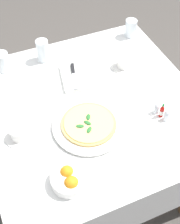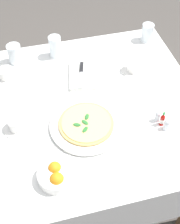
# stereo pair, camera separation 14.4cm
# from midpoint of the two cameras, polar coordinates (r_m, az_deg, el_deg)

# --- Properties ---
(ground_plane) EXTENTS (8.00, 8.00, 0.00)m
(ground_plane) POSITION_cam_midpoint_polar(r_m,az_deg,el_deg) (2.11, 2.47, -12.17)
(ground_plane) COLOR #4C4742
(dining_table) EXTENTS (1.06, 1.06, 0.74)m
(dining_table) POSITION_cam_midpoint_polar(r_m,az_deg,el_deg) (1.61, 3.17, -1.87)
(dining_table) COLOR white
(dining_table) RESTS_ON ground_plane
(pizza_plate) EXTENTS (0.33, 0.33, 0.02)m
(pizza_plate) POSITION_cam_midpoint_polar(r_m,az_deg,el_deg) (1.41, 2.25, -2.60)
(pizza_plate) COLOR white
(pizza_plate) RESTS_ON dining_table
(pizza) EXTENTS (0.25, 0.25, 0.02)m
(pizza) POSITION_cam_midpoint_polar(r_m,az_deg,el_deg) (1.40, 2.25, -2.25)
(pizza) COLOR #DBAD60
(pizza) RESTS_ON pizza_plate
(coffee_cup_center_back) EXTENTS (0.13, 0.13, 0.07)m
(coffee_cup_center_back) POSITION_cam_midpoint_polar(r_m,az_deg,el_deg) (1.68, 10.65, 8.19)
(coffee_cup_center_back) COLOR white
(coffee_cup_center_back) RESTS_ON dining_table
(coffee_cup_far_right) EXTENTS (0.13, 0.13, 0.06)m
(coffee_cup_far_right) POSITION_cam_midpoint_polar(r_m,az_deg,el_deg) (1.66, -12.84, 6.70)
(coffee_cup_far_right) COLOR white
(coffee_cup_far_right) RESTS_ON dining_table
(coffee_cup_near_right) EXTENTS (0.13, 0.13, 0.06)m
(coffee_cup_near_right) POSITION_cam_midpoint_polar(r_m,az_deg,el_deg) (1.41, -10.58, -2.46)
(coffee_cup_near_right) COLOR white
(coffee_cup_near_right) RESTS_ON dining_table
(water_glass_near_left) EXTENTS (0.07, 0.07, 0.12)m
(water_glass_near_left) POSITION_cam_midpoint_polar(r_m,az_deg,el_deg) (1.75, -4.06, 11.62)
(water_glass_near_left) COLOR white
(water_glass_near_left) RESTS_ON dining_table
(water_glass_far_left) EXTENTS (0.07, 0.07, 0.11)m
(water_glass_far_left) POSITION_cam_midpoint_polar(r_m,az_deg,el_deg) (1.91, 12.74, 13.87)
(water_glass_far_left) COLOR white
(water_glass_far_left) RESTS_ON dining_table
(water_glass_left_edge) EXTENTS (0.07, 0.07, 0.11)m
(water_glass_left_edge) POSITION_cam_midpoint_polar(r_m,az_deg,el_deg) (1.73, -11.39, 10.22)
(water_glass_left_edge) COLOR white
(water_glass_left_edge) RESTS_ON dining_table
(napkin_folded) EXTENTS (0.24, 0.17, 0.02)m
(napkin_folded) POSITION_cam_midpoint_polar(r_m,az_deg,el_deg) (1.64, 0.99, 6.70)
(napkin_folded) COLOR white
(napkin_folded) RESTS_ON dining_table
(dinner_knife) EXTENTS (0.19, 0.07, 0.01)m
(dinner_knife) POSITION_cam_midpoint_polar(r_m,az_deg,el_deg) (1.62, 1.00, 7.00)
(dinner_knife) COLOR silver
(dinner_knife) RESTS_ON napkin_folded
(citrus_bowl) EXTENTS (0.15, 0.15, 0.07)m
(citrus_bowl) POSITION_cam_midpoint_polar(r_m,az_deg,el_deg) (1.25, -2.92, -11.84)
(citrus_bowl) COLOR white
(citrus_bowl) RESTS_ON dining_table
(hot_sauce_bottle) EXTENTS (0.02, 0.02, 0.08)m
(hot_sauce_bottle) POSITION_cam_midpoint_polar(r_m,az_deg,el_deg) (1.45, 16.03, -1.55)
(hot_sauce_bottle) COLOR #B7140F
(hot_sauce_bottle) RESTS_ON dining_table
(salt_shaker) EXTENTS (0.03, 0.03, 0.06)m
(salt_shaker) POSITION_cam_midpoint_polar(r_m,az_deg,el_deg) (1.45, 16.77, -2.53)
(salt_shaker) COLOR white
(salt_shaker) RESTS_ON dining_table
(pepper_shaker) EXTENTS (0.03, 0.03, 0.06)m
(pepper_shaker) POSITION_cam_midpoint_polar(r_m,az_deg,el_deg) (1.47, 15.16, -1.04)
(pepper_shaker) COLOR white
(pepper_shaker) RESTS_ON dining_table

